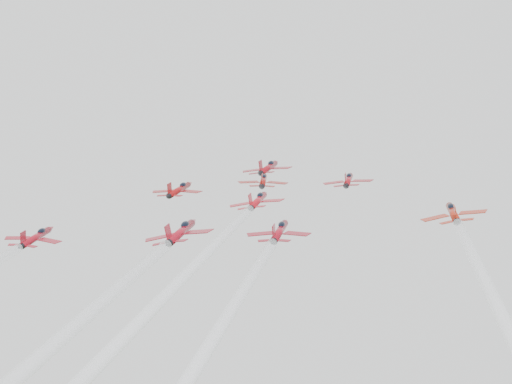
# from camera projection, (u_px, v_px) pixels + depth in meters

# --- Properties ---
(jet_lead) EXTENTS (10.59, 13.81, 7.91)m
(jet_lead) POSITION_uv_depth(u_px,v_px,m) (268.00, 167.00, 146.53)
(jet_lead) COLOR maroon
(jet_row2_left) EXTENTS (9.54, 12.44, 7.13)m
(jet_row2_left) POSITION_uv_depth(u_px,v_px,m) (179.00, 189.00, 130.70)
(jet_row2_left) COLOR maroon
(jet_row2_center) EXTENTS (9.34, 12.17, 6.97)m
(jet_row2_center) POSITION_uv_depth(u_px,v_px,m) (263.00, 180.00, 132.30)
(jet_row2_center) COLOR maroon
(jet_row2_right) EXTENTS (8.92, 11.63, 6.66)m
(jet_row2_right) POSITION_uv_depth(u_px,v_px,m) (348.00, 180.00, 126.06)
(jet_row2_right) COLOR maroon
(jet_center) EXTENTS (9.20, 89.18, 46.72)m
(jet_center) POSITION_uv_depth(u_px,v_px,m) (188.00, 296.00, 72.44)
(jet_center) COLOR #AE101B
(jet_rear_right) EXTENTS (8.66, 83.97, 44.00)m
(jet_rear_right) POSITION_uv_depth(u_px,v_px,m) (208.00, 373.00, 54.48)
(jet_rear_right) COLOR maroon
(jet_rear_farright) EXTENTS (8.84, 85.72, 44.91)m
(jet_rear_farright) POSITION_uv_depth(u_px,v_px,m) (510.00, 341.00, 55.60)
(jet_rear_farright) COLOR #AE2310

